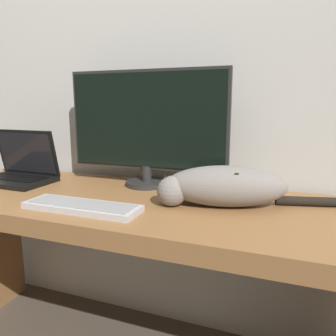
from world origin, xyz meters
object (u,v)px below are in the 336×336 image
at_px(monitor, 146,126).
at_px(external_keyboard, 82,207).
at_px(laptop, 18,171).
at_px(cat, 222,186).

distance_m(monitor, external_keyboard, 0.45).
xyz_separation_m(monitor, external_keyboard, (-0.06, -0.37, -0.24)).
relative_size(monitor, external_keyboard, 1.75).
distance_m(laptop, cat, 0.92).
bearing_deg(cat, monitor, 140.48).
xyz_separation_m(monitor, cat, (0.36, -0.17, -0.18)).
bearing_deg(cat, laptop, 163.88).
bearing_deg(cat, external_keyboard, -167.88).
bearing_deg(monitor, external_keyboard, -99.21).
bearing_deg(laptop, external_keyboard, -24.44).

